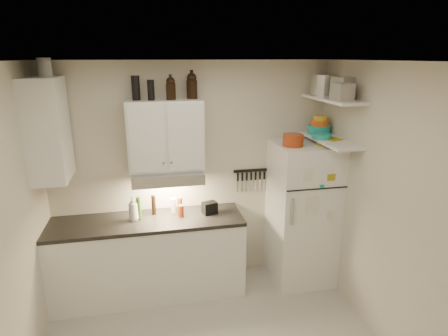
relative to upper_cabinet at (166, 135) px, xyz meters
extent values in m
cube|color=white|center=(0.30, -1.33, 0.78)|extent=(3.20, 3.00, 0.02)
cube|color=beige|center=(0.30, 0.18, -0.53)|extent=(3.20, 0.02, 2.60)
cube|color=beige|center=(1.91, -1.33, -0.53)|extent=(0.02, 3.00, 2.60)
cube|color=white|center=(-0.25, -0.14, -1.39)|extent=(2.10, 0.60, 0.88)
cube|color=black|center=(-0.25, -0.14, -0.93)|extent=(2.10, 0.62, 0.04)
cube|color=white|center=(0.00, 0.00, 0.00)|extent=(0.80, 0.33, 0.75)
cube|color=white|center=(-1.14, -0.14, 0.12)|extent=(0.33, 0.55, 1.00)
cube|color=silver|center=(0.00, -0.06, -0.44)|extent=(0.76, 0.46, 0.12)
cube|color=white|center=(1.55, -0.18, -0.98)|extent=(0.70, 0.68, 1.70)
cube|color=white|center=(1.75, -0.31, 0.38)|extent=(0.30, 0.95, 0.03)
cube|color=white|center=(1.75, -0.31, -0.07)|extent=(0.30, 0.95, 0.03)
cube|color=black|center=(1.00, 0.15, -0.51)|extent=(0.42, 0.02, 0.03)
cylinder|color=#963211|center=(1.35, -0.26, -0.06)|extent=(0.25, 0.25, 0.13)
cube|color=#AE9515|center=(1.76, -0.33, -0.09)|extent=(0.26, 0.29, 0.08)
cylinder|color=silver|center=(1.68, -0.29, -0.08)|extent=(0.06, 0.06, 0.10)
cylinder|color=silver|center=(1.79, -0.02, 0.50)|extent=(0.40, 0.40, 0.22)
cube|color=#AAAAAD|center=(1.83, -0.39, 0.50)|extent=(0.26, 0.25, 0.22)
cube|color=#AAAAAD|center=(1.71, -0.57, 0.48)|extent=(0.19, 0.19, 0.17)
cylinder|color=teal|center=(1.75, -0.04, 0.00)|extent=(0.25, 0.25, 0.10)
cylinder|color=#E35215|center=(1.75, -0.05, 0.08)|extent=(0.20, 0.20, 0.06)
cylinder|color=gold|center=(1.75, -0.05, 0.14)|extent=(0.16, 0.16, 0.05)
cylinder|color=teal|center=(1.67, -0.29, -0.02)|extent=(0.24, 0.24, 0.05)
cylinder|color=black|center=(-0.13, -0.02, 0.48)|extent=(0.08, 0.08, 0.21)
cylinder|color=black|center=(-0.28, 0.02, 0.50)|extent=(0.09, 0.09, 0.25)
cylinder|color=silver|center=(-1.11, -0.04, 0.71)|extent=(0.13, 0.13, 0.17)
imported|color=white|center=(-0.39, -0.12, -0.75)|extent=(0.14, 0.14, 0.31)
cylinder|color=brown|center=(0.12, -0.03, -0.81)|extent=(0.08, 0.08, 0.19)
cylinder|color=#356118|center=(-0.33, -0.10, -0.77)|extent=(0.06, 0.06, 0.26)
cylinder|color=black|center=(-0.17, 0.00, -0.79)|extent=(0.06, 0.06, 0.23)
cylinder|color=silver|center=(0.05, -0.01, -0.82)|extent=(0.07, 0.07, 0.18)
cylinder|color=#963211|center=(0.12, -0.12, -0.84)|extent=(0.09, 0.09, 0.13)
cube|color=black|center=(0.45, -0.10, -0.84)|extent=(0.18, 0.15, 0.14)
camera|label=1|loc=(-0.19, -3.98, 0.81)|focal=30.00mm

